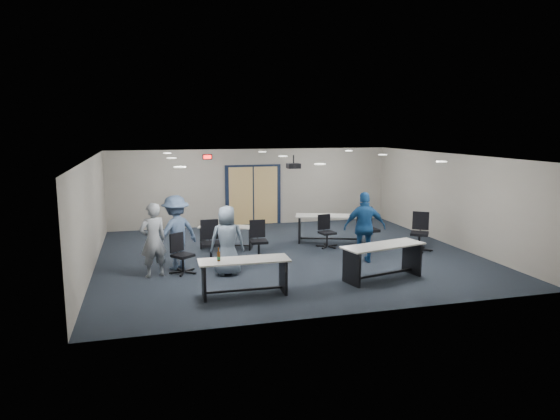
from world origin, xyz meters
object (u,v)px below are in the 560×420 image
object	(u,v)px
table_front_right	(383,256)
chair_loose_right	(420,232)
chair_loose_left	(183,254)
chair_back_a	(211,242)
chair_back_b	(259,240)
person_gray	(153,240)
table_front_left	(244,270)
table_back_left	(227,233)
chair_back_d	(368,228)
person_plaid	(227,240)
chair_back_c	(327,231)
table_back_right	(330,224)
person_navy	(365,227)
person_back	(176,232)

from	to	relation	value
table_front_right	chair_loose_right	xyz separation A→B (m)	(2.20, 2.13, -0.01)
chair_loose_left	chair_back_a	bearing A→B (deg)	6.81
chair_back_b	person_gray	world-z (taller)	person_gray
chair_back_b	chair_loose_left	size ratio (longest dim) A/B	1.05
table_front_left	table_back_left	xyz separation A→B (m)	(0.30, 4.13, -0.09)
chair_back_a	chair_back_d	size ratio (longest dim) A/B	0.94
table_back_left	person_plaid	world-z (taller)	person_plaid
chair_back_d	chair_loose_right	size ratio (longest dim) A/B	1.07
chair_back_c	chair_loose_right	world-z (taller)	chair_loose_right
table_back_left	chair_loose_left	bearing A→B (deg)	-101.10
table_back_left	person_gray	xyz separation A→B (m)	(-2.08, -2.32, 0.44)
chair_back_c	chair_back_d	bearing A→B (deg)	-28.12
table_front_left	person_gray	xyz separation A→B (m)	(-1.78, 1.81, 0.35)
table_back_left	chair_back_c	distance (m)	2.91
table_back_right	chair_back_b	distance (m)	2.81
chair_back_d	chair_loose_left	xyz separation A→B (m)	(-5.36, -1.19, -0.10)
chair_back_b	chair_loose_left	xyz separation A→B (m)	(-2.05, -0.87, -0.02)
chair_back_b	chair_back_c	distance (m)	2.30
table_back_right	person_navy	distance (m)	2.34
chair_loose_left	table_back_right	bearing A→B (deg)	-12.46
person_gray	person_plaid	world-z (taller)	person_gray
table_front_right	person_back	world-z (taller)	person_back
chair_loose_left	person_gray	size ratio (longest dim) A/B	0.55
chair_back_a	chair_back_b	bearing A→B (deg)	4.66
table_back_left	chair_back_d	distance (m)	4.09
table_front_left	table_back_left	size ratio (longest dim) A/B	1.14
chair_back_a	chair_loose_left	xyz separation A→B (m)	(-0.77, -0.76, -0.07)
person_plaid	person_back	size ratio (longest dim) A/B	0.91
chair_back_b	person_plaid	xyz separation A→B (m)	(-1.04, -1.24, 0.32)
table_front_left	chair_loose_left	distance (m)	2.20
table_front_left	table_back_right	distance (m)	5.31
chair_back_d	chair_back_b	bearing A→B (deg)	-178.48
chair_loose_right	person_back	size ratio (longest dim) A/B	0.59
chair_back_b	chair_loose_right	xyz separation A→B (m)	(4.56, -0.38, 0.04)
chair_back_d	person_plaid	distance (m)	4.62
chair_back_b	person_back	distance (m)	2.25
table_front_left	chair_loose_right	distance (m)	6.00
table_back_right	person_back	world-z (taller)	person_back
chair_back_b	person_gray	bearing A→B (deg)	-157.62
chair_back_c	person_navy	bearing A→B (deg)	-87.62
chair_back_b	table_front_right	bearing A→B (deg)	-43.74
table_front_left	chair_back_a	distance (m)	2.68
table_back_left	chair_loose_right	distance (m)	5.48
person_gray	table_front_left	bearing A→B (deg)	114.61
table_front_right	chair_back_c	size ratio (longest dim) A/B	2.21
table_front_right	person_plaid	size ratio (longest dim) A/B	1.26
person_back	table_back_right	bearing A→B (deg)	170.25
person_gray	table_back_right	bearing A→B (deg)	-176.70
chair_back_d	chair_loose_left	distance (m)	5.49
table_back_right	chair_back_d	world-z (taller)	chair_back_d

